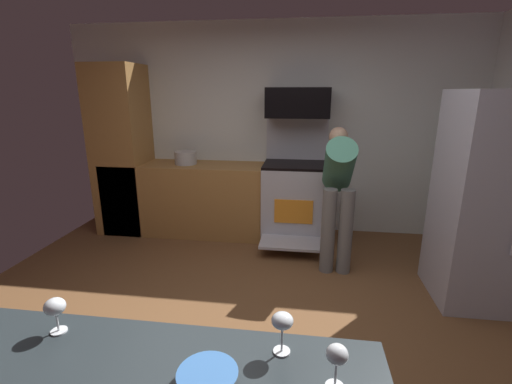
{
  "coord_description": "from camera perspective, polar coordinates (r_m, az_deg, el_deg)",
  "views": [
    {
      "loc": [
        0.41,
        -2.25,
        1.78
      ],
      "look_at": [
        0.06,
        0.3,
        1.05
      ],
      "focal_mm": 24.98,
      "sensor_mm": 36.0,
      "label": 1
    }
  ],
  "objects": [
    {
      "name": "stock_pot",
      "position": [
        4.55,
        -11.2,
        5.39
      ],
      "size": [
        0.27,
        0.27,
        0.16
      ],
      "primitive_type": "cylinder",
      "color": "#B4B4B5",
      "rests_on": "lower_cabinet_run"
    },
    {
      "name": "wine_glass_extra",
      "position": [
        1.58,
        -29.5,
        -15.87
      ],
      "size": [
        0.08,
        0.08,
        0.14
      ],
      "color": "silver",
      "rests_on": "counter_island"
    },
    {
      "name": "lower_cabinet_run",
      "position": [
        4.62,
        -8.93,
        -1.08
      ],
      "size": [
        2.4,
        0.6,
        0.9
      ],
      "primitive_type": "cube",
      "color": "#A4723C",
      "rests_on": "ground"
    },
    {
      "name": "cabinet_column",
      "position": [
        4.88,
        -20.64,
        6.21
      ],
      "size": [
        0.6,
        0.6,
        2.1
      ],
      "primitive_type": "cube",
      "color": "#A4723C",
      "rests_on": "ground"
    },
    {
      "name": "refrigerator",
      "position": [
        3.58,
        34.43,
        -1.25
      ],
      "size": [
        0.89,
        0.74,
        1.8
      ],
      "color": "#B5B5C7",
      "rests_on": "ground"
    },
    {
      "name": "ground_plane",
      "position": [
        2.9,
        -2.1,
        -22.23
      ],
      "size": [
        5.2,
        4.8,
        0.02
      ],
      "primitive_type": "cube",
      "color": "brown"
    },
    {
      "name": "wine_glass_far",
      "position": [
        1.3,
        4.24,
        -20.18
      ],
      "size": [
        0.08,
        0.08,
        0.15
      ],
      "color": "silver",
      "rests_on": "counter_island"
    },
    {
      "name": "wine_glass_near",
      "position": [
        1.2,
        12.83,
        -24.36
      ],
      "size": [
        0.07,
        0.07,
        0.15
      ],
      "color": "silver",
      "rests_on": "counter_island"
    },
    {
      "name": "wall_back",
      "position": [
        4.63,
        2.8,
        9.87
      ],
      "size": [
        5.2,
        0.12,
        2.6
      ],
      "primitive_type": "cube",
      "color": "silver",
      "rests_on": "ground"
    },
    {
      "name": "mixing_bowl_large",
      "position": [
        1.25,
        -7.76,
        -27.49
      ],
      "size": [
        0.19,
        0.19,
        0.05
      ],
      "primitive_type": "cone",
      "rotation": [
        3.14,
        0.0,
        0.0
      ],
      "color": "#3A6FB5",
      "rests_on": "counter_island"
    },
    {
      "name": "microwave",
      "position": [
        4.31,
        6.71,
        14.02
      ],
      "size": [
        0.74,
        0.38,
        0.34
      ],
      "primitive_type": "cube",
      "color": "black",
      "rests_on": "oven_range"
    },
    {
      "name": "person_cook",
      "position": [
        3.67,
        13.02,
        0.82
      ],
      "size": [
        0.31,
        0.66,
        1.42
      ],
      "color": "slate",
      "rests_on": "ground"
    },
    {
      "name": "oven_range",
      "position": [
        4.4,
        6.2,
        -1.08
      ],
      "size": [
        0.76,
        1.01,
        1.48
      ],
      "color": "#BABAC5",
      "rests_on": "ground"
    }
  ]
}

